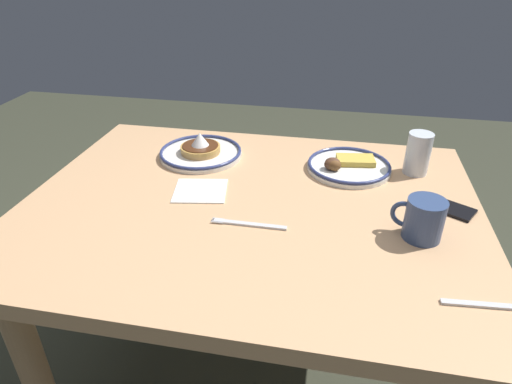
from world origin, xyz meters
name	(u,v)px	position (x,y,z in m)	size (l,w,h in m)	color
ground_plane	(251,379)	(0.00, 0.00, 0.00)	(6.00, 6.00, 0.00)	#383A2B
dining_table	(250,233)	(0.00, 0.00, 0.65)	(1.27, 0.98, 0.76)	tan
plate_near_main	(348,166)	(-0.26, -0.25, 0.77)	(0.26, 0.26, 0.05)	white
plate_center_pancakes	(201,151)	(0.22, -0.26, 0.78)	(0.28, 0.28, 0.08)	silver
coffee_mug	(423,219)	(-0.45, 0.08, 0.81)	(0.13, 0.09, 0.10)	#334772
drinking_glass	(418,156)	(-0.47, -0.27, 0.82)	(0.07, 0.07, 0.13)	silver
cell_phone	(446,207)	(-0.53, -0.07, 0.76)	(0.14, 0.07, 0.01)	black
paper_napkin	(200,191)	(0.15, -0.03, 0.76)	(0.15, 0.14, 0.00)	white
fork_near	(248,224)	(-0.02, 0.11, 0.76)	(0.20, 0.02, 0.01)	silver
fork_far	(489,305)	(-0.55, 0.31, 0.76)	(0.19, 0.03, 0.01)	silver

